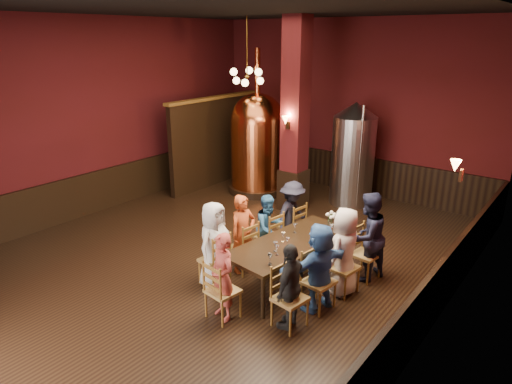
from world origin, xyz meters
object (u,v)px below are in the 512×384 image
Objects in this scene: person_0 at (214,244)px; rose_vase at (330,217)px; person_1 at (243,234)px; copper_kettle at (258,142)px; dining_table at (291,245)px; person_2 at (269,228)px; steel_vessel at (353,154)px.

person_0 reaches higher than rose_vase.
copper_kettle is at bearing 46.00° from person_1.
dining_table is 1.95× the size of person_2.
person_0 is at bearing -130.36° from dining_table.
copper_kettle reaches higher than rose_vase.
dining_table is at bearing -104.05° from rose_vase.
person_2 reaches higher than dining_table.
person_1 is 0.38× the size of copper_kettle.
copper_kettle is (-2.53, 3.72, 0.65)m from person_1.
rose_vase is at bearing 83.47° from dining_table.
person_1 is 4.46m from steel_vessel.
copper_kettle reaches higher than person_2.
steel_vessel reaches higher than person_0.
person_0 is 1.33m from person_2.
person_0 is 0.67m from person_1.
dining_table is 7.94× the size of rose_vase.
rose_vase is (1.12, 1.13, 0.24)m from person_1.
rose_vase is (0.23, 0.92, 0.27)m from dining_table.
person_2 is (0.09, 0.65, -0.08)m from person_1.
person_1 is 1.12× the size of person_2.
dining_table is at bearing -76.97° from steel_vessel.
person_1 is at bearing -134.54° from rose_vase.
steel_vessel is at bearing 16.15° from copper_kettle.
dining_table is 1.31m from person_0.
copper_kettle reaches higher than person_0.
person_0 reaches higher than person_1.
rose_vase is (1.03, 0.48, 0.31)m from person_2.
copper_kettle is (-2.62, 3.07, 0.73)m from person_2.
copper_kettle is 2.54m from steel_vessel.
person_0 reaches higher than dining_table.
dining_table is 1.74× the size of person_1.
dining_table is 0.98m from rose_vase.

